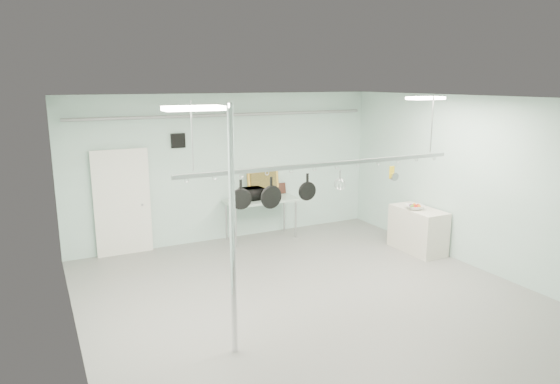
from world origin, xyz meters
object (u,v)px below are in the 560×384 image
microwave (252,194)px  prep_table (261,202)px  fruit_bowl (415,207)px  skillet_left (241,194)px  pot_rack (326,162)px  chrome_pole (233,234)px  coffee_canister (268,196)px  skillet_mid (271,193)px  side_cabinet (418,230)px  skillet_right (307,187)px

microwave → prep_table: bearing=170.7°
prep_table → fruit_bowl: size_ratio=4.40×
prep_table → skillet_left: bearing=-118.8°
pot_rack → prep_table: bearing=83.1°
chrome_pole → coffee_canister: bearing=59.4°
microwave → coffee_canister: (0.28, -0.22, -0.03)m
pot_rack → microwave: 3.54m
prep_table → coffee_canister: (0.07, -0.19, 0.18)m
chrome_pole → skillet_mid: size_ratio=6.77×
coffee_canister → fruit_bowl: (2.36, -2.01, -0.07)m
chrome_pole → coffee_canister: (2.37, 4.01, -0.59)m
side_cabinet → skillet_mid: size_ratio=2.54×
side_cabinet → pot_rack: bearing=-159.6°
chrome_pole → fruit_bowl: 5.18m
coffee_canister → fruit_bowl: coffee_canister is taller
pot_rack → skillet_left: pot_rack is taller
fruit_bowl → skillet_right: size_ratio=0.88×
chrome_pole → coffee_canister: chrome_pole is taller
chrome_pole → fruit_bowl: size_ratio=8.81×
side_cabinet → coffee_canister: 3.24m
side_cabinet → coffee_canister: size_ratio=5.62×
prep_table → skillet_mid: size_ratio=3.39×
prep_table → skillet_right: skillet_right is taller
coffee_canister → pot_rack: bearing=-98.6°
skillet_right → skillet_mid: bearing=-177.0°
microwave → skillet_mid: size_ratio=1.04×
pot_rack → fruit_bowl: (2.84, 1.10, -1.28)m
prep_table → pot_rack: 3.61m
chrome_pole → skillet_right: size_ratio=7.78×
chrome_pole → skillet_right: 1.84m
skillet_left → skillet_right: (1.09, 0.00, 0.01)m
prep_table → skillet_left: (-1.82, -3.30, 1.04)m
skillet_left → chrome_pole: bearing=-103.5°
pot_rack → fruit_bowl: pot_rack is taller
microwave → skillet_right: (-0.51, -3.33, 0.84)m
microwave → skillet_right: bearing=78.9°
coffee_canister → skillet_mid: skillet_mid is taller
skillet_mid → prep_table: bearing=62.8°
coffee_canister → skillet_left: bearing=-121.3°
pot_rack → chrome_pole: bearing=-154.7°
coffee_canister → chrome_pole: bearing=-120.6°
side_cabinet → fruit_bowl: 0.51m
prep_table → skillet_right: 3.54m
microwave → skillet_left: (-1.60, -3.33, 0.83)m
chrome_pole → prep_table: bearing=61.3°
pot_rack → skillet_mid: pot_rack is taller
skillet_mid → skillet_right: same height
microwave → skillet_left: skillet_left is taller
pot_rack → skillet_mid: (-0.93, 0.00, -0.38)m
microwave → skillet_left: 3.79m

